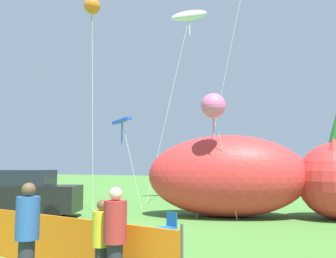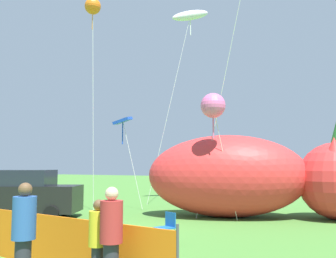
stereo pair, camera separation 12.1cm
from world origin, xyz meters
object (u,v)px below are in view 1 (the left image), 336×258
folding_chair (168,225)px  kite_white_ghost (189,16)px  parked_car (27,194)px  spectator_in_red_shirt (115,235)px  spectator_in_yellow_shirt (27,232)px  kite_pink_octopus (213,106)px  spectator_in_white_shirt (102,240)px  kite_blue_box (122,122)px  kite_orange_flower (92,7)px  inflatable_cat (252,179)px

folding_chair → kite_white_ghost: bearing=-136.3°
parked_car → spectator_in_red_shirt: (8.94, -5.93, 0.01)m
spectator_in_yellow_shirt → spectator_in_red_shirt: spectator_in_yellow_shirt is taller
parked_car → kite_white_ghost: 14.72m
kite_pink_octopus → spectator_in_white_shirt: bearing=-83.0°
spectator_in_white_shirt → kite_blue_box: kite_blue_box is taller
parked_car → kite_orange_flower: kite_orange_flower is taller
kite_white_ghost → kite_orange_flower: kite_white_ghost is taller
spectator_in_yellow_shirt → kite_orange_flower: size_ratio=0.17×
spectator_in_white_shirt → spectator_in_yellow_shirt: size_ratio=0.84×
parked_car → kite_pink_octopus: size_ratio=0.91×
spectator_in_red_shirt → folding_chair: bearing=106.1°
kite_white_ghost → inflatable_cat: bearing=-43.4°
spectator_in_red_shirt → spectator_in_yellow_shirt: bearing=-156.7°
kite_white_ghost → kite_orange_flower: size_ratio=1.10×
folding_chair → inflatable_cat: size_ratio=0.09×
kite_blue_box → folding_chair: bearing=-46.7°
parked_car → folding_chair: size_ratio=5.41×
parked_car → spectator_in_yellow_shirt: bearing=-67.9°
kite_white_ghost → kite_orange_flower: 6.53m
spectator_in_yellow_shirt → folding_chair: bearing=87.4°
spectator_in_red_shirt → kite_white_ghost: 19.67m
parked_car → kite_blue_box: bearing=51.7°
folding_chair → kite_white_ghost: (-4.45, 11.20, 11.19)m
folding_chair → spectator_in_red_shirt: size_ratio=0.47×
kite_blue_box → kite_pink_octopus: 7.03m
spectator_in_white_shirt → kite_orange_flower: 16.35m
spectator_in_white_shirt → spectator_in_yellow_shirt: (-1.08, -0.75, 0.17)m
parked_car → kite_orange_flower: bearing=63.1°
parked_car → folding_chair: parked_car is taller
spectator_in_yellow_shirt → kite_white_ghost: size_ratio=0.15×
kite_white_ghost → parked_car: bearing=-108.8°
kite_pink_octopus → kite_white_ghost: 10.90m
parked_car → kite_white_ghost: bearing=44.6°
kite_orange_flower → kite_white_ghost: bearing=60.0°
spectator_in_red_shirt → kite_pink_octopus: size_ratio=0.36×
kite_pink_octopus → kite_orange_flower: kite_orange_flower is taller
kite_orange_flower → spectator_in_red_shirt: bearing=-48.0°
inflatable_cat → spectator_in_white_shirt: (0.10, -10.46, -0.76)m
parked_car → folding_chair: bearing=-38.6°
kite_blue_box → kite_orange_flower: bearing=-128.1°
parked_car → kite_blue_box: size_ratio=0.94×
folding_chair → spectator_in_yellow_shirt: size_ratio=0.45×
inflatable_cat → spectator_in_yellow_shirt: bearing=-113.3°
spectator_in_white_shirt → kite_blue_box: size_ratio=0.32×
spectator_in_white_shirt → kite_blue_box: bearing=123.7°
folding_chair → spectator_in_red_shirt: (1.24, -4.29, 0.50)m
folding_chair → inflatable_cat: (0.76, 6.28, 1.13)m
folding_chair → spectator_in_yellow_shirt: bearing=19.5°
parked_car → spectator_in_white_shirt: 10.34m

